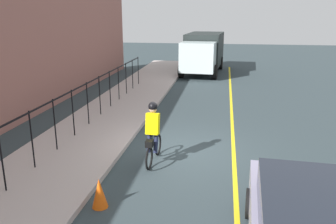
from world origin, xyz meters
The scene contains 8 objects.
ground_plane centered at (0.00, 0.00, 0.00)m, with size 80.00×80.00×0.00m, color #2E3A3E.
lane_line_centre centered at (0.00, -1.60, 0.00)m, with size 36.00×0.12×0.01m, color yellow.
sidewalk centered at (0.00, 3.40, 0.07)m, with size 40.00×3.20×0.15m, color #AEA09B.
building_wall centered at (2.00, 7.00, 2.72)m, with size 28.00×0.80×5.43m, color #9F6358.
iron_fence centered at (1.00, 3.80, 1.27)m, with size 17.01×0.04×1.60m.
cyclist_lead centered at (-1.13, 0.73, 0.91)m, with size 1.71×0.38×1.83m.
box_truck_background centered at (15.10, 0.35, 1.55)m, with size 6.85×2.90×2.78m.
traffic_cone_near centered at (-3.67, 1.43, 0.35)m, with size 0.36×0.36×0.69m, color #EC570E.
Camera 1 is at (-10.27, -1.19, 4.21)m, focal length 37.11 mm.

